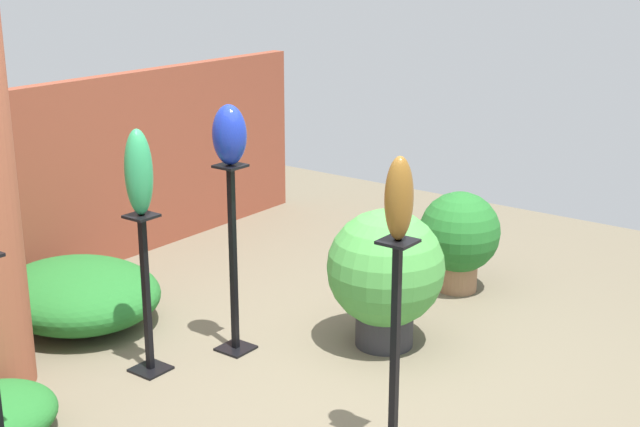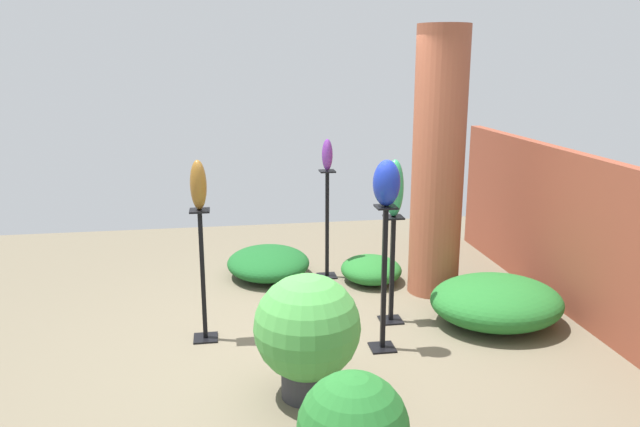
% 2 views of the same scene
% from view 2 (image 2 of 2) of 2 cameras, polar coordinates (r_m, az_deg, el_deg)
% --- Properties ---
extents(ground_plane, '(8.00, 8.00, 0.00)m').
position_cam_2_polar(ground_plane, '(5.13, -1.57, -12.53)').
color(ground_plane, '#6B604C').
extents(brick_wall_back, '(5.60, 0.12, 1.48)m').
position_cam_2_polar(brick_wall_back, '(5.74, 24.46, -2.97)').
color(brick_wall_back, brown).
rests_on(brick_wall_back, ground).
extents(brick_pillar, '(0.50, 0.50, 2.60)m').
position_cam_2_polar(brick_pillar, '(6.14, 10.74, 4.47)').
color(brick_pillar, '#9E5138').
rests_on(brick_pillar, ground).
extents(pedestal_bronze, '(0.20, 0.20, 1.12)m').
position_cam_2_polar(pedestal_bronze, '(5.24, -10.65, -6.13)').
color(pedestal_bronze, black).
rests_on(pedestal_bronze, ground).
extents(pedestal_violet, '(0.20, 0.20, 1.16)m').
position_cam_2_polar(pedestal_violet, '(6.61, 0.65, -1.44)').
color(pedestal_violet, black).
rests_on(pedestal_violet, ground).
extents(pedestal_cobalt, '(0.20, 0.20, 1.19)m').
position_cam_2_polar(pedestal_cobalt, '(5.00, 5.86, -6.54)').
color(pedestal_cobalt, black).
rests_on(pedestal_cobalt, ground).
extents(pedestal_jade, '(0.20, 0.20, 0.97)m').
position_cam_2_polar(pedestal_jade, '(5.56, 6.59, -5.57)').
color(pedestal_jade, black).
rests_on(pedestal_jade, ground).
extents(art_vase_bronze, '(0.14, 0.13, 0.40)m').
position_cam_2_polar(art_vase_bronze, '(5.02, -11.06, 2.58)').
color(art_vase_bronze, brown).
rests_on(art_vase_bronze, pedestal_bronze).
extents(art_vase_violet, '(0.12, 0.11, 0.33)m').
position_cam_2_polar(art_vase_violet, '(6.44, 0.67, 5.40)').
color(art_vase_violet, '#6B2D8C').
rests_on(art_vase_violet, pedestal_violet).
extents(art_vase_cobalt, '(0.19, 0.21, 0.36)m').
position_cam_2_polar(art_vase_cobalt, '(4.77, 6.11, 2.79)').
color(art_vase_cobalt, '#192D9E').
rests_on(art_vase_cobalt, pedestal_cobalt).
extents(art_vase_jade, '(0.16, 0.16, 0.49)m').
position_cam_2_polar(art_vase_jade, '(5.35, 6.83, 2.31)').
color(art_vase_jade, '#2D9356').
rests_on(art_vase_jade, pedestal_jade).
extents(potted_plant_front_right, '(0.74, 0.74, 0.88)m').
position_cam_2_polar(potted_plant_front_right, '(4.32, -1.18, -10.65)').
color(potted_plant_front_right, '#2D2D33').
rests_on(potted_plant_front_right, ground).
extents(foliage_bed_east, '(1.03, 1.17, 0.41)m').
position_cam_2_polar(foliage_bed_east, '(5.77, 15.82, -7.75)').
color(foliage_bed_east, '#236B28').
rests_on(foliage_bed_east, ground).
extents(foliage_bed_west, '(1.00, 0.88, 0.30)m').
position_cam_2_polar(foliage_bed_west, '(6.76, -4.75, -4.52)').
color(foliage_bed_west, '#195923').
rests_on(foliage_bed_west, ground).
extents(foliage_bed_center, '(0.70, 0.64, 0.26)m').
position_cam_2_polar(foliage_bed_center, '(6.61, 4.70, -5.12)').
color(foliage_bed_center, '#236B28').
rests_on(foliage_bed_center, ground).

